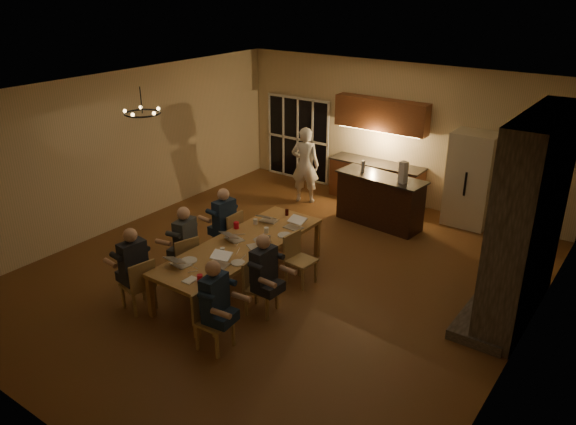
{
  "coord_description": "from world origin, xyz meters",
  "views": [
    {
      "loc": [
        5.23,
        -7.0,
        4.92
      ],
      "look_at": [
        -0.02,
        0.3,
        1.1
      ],
      "focal_mm": 35.0,
      "sensor_mm": 36.0,
      "label": 1
    }
  ],
  "objects_px": {
    "chair_right_far": "(301,260)",
    "laptop_e": "(269,215)",
    "chair_right_mid": "(261,287)",
    "standing_person": "(305,165)",
    "person_right_near": "(215,305)",
    "bar_bottle": "(363,166)",
    "mug_mid": "(266,230)",
    "plate_left": "(189,260)",
    "chair_right_near": "(215,321)",
    "mug_back": "(255,221)",
    "chair_left_near": "(138,284)",
    "redcup_mid": "(236,225)",
    "laptop_f": "(293,222)",
    "person_left_far": "(225,224)",
    "can_silver": "(217,255)",
    "can_right": "(269,239)",
    "dining_table": "(242,264)",
    "can_cola": "(287,212)",
    "redcup_near": "(200,278)",
    "person_left_near": "(134,269)",
    "laptop_d": "(256,242)",
    "chandelier": "(142,113)",
    "mug_front": "(223,251)",
    "person_left_mid": "(186,245)",
    "bar_island": "(380,200)",
    "plate_near": "(238,263)",
    "chair_left_mid": "(183,259)",
    "laptop_a": "(180,258)",
    "person_right_mid": "(264,276)",
    "bar_blender": "(403,172)",
    "plate_far": "(285,235)",
    "refrigerator": "(471,179)"
  },
  "relations": [
    {
      "from": "chair_right_far",
      "to": "laptop_e",
      "type": "bearing_deg",
      "value": 70.67
    },
    {
      "from": "chair_right_mid",
      "to": "standing_person",
      "type": "height_order",
      "value": "standing_person"
    },
    {
      "from": "person_right_near",
      "to": "bar_bottle",
      "type": "distance_m",
      "value": 5.31
    },
    {
      "from": "mug_mid",
      "to": "plate_left",
      "type": "xyz_separation_m",
      "value": [
        -0.35,
        -1.55,
        -0.04
      ]
    },
    {
      "from": "chair_right_near",
      "to": "mug_back",
      "type": "distance_m",
      "value": 2.71
    },
    {
      "from": "chair_left_near",
      "to": "redcup_mid",
      "type": "height_order",
      "value": "chair_left_near"
    },
    {
      "from": "laptop_f",
      "to": "chair_right_mid",
      "type": "bearing_deg",
      "value": -69.89
    },
    {
      "from": "person_left_far",
      "to": "can_silver",
      "type": "relative_size",
      "value": 11.5
    },
    {
      "from": "laptop_f",
      "to": "mug_mid",
      "type": "distance_m",
      "value": 0.52
    },
    {
      "from": "redcup_mid",
      "to": "can_right",
      "type": "xyz_separation_m",
      "value": [
        0.82,
        -0.11,
        0.0
      ]
    },
    {
      "from": "dining_table",
      "to": "can_cola",
      "type": "bearing_deg",
      "value": 93.68
    },
    {
      "from": "mug_back",
      "to": "redcup_near",
      "type": "height_order",
      "value": "redcup_near"
    },
    {
      "from": "person_left_near",
      "to": "can_cola",
      "type": "xyz_separation_m",
      "value": [
        0.78,
        3.0,
        0.12
      ]
    },
    {
      "from": "chair_right_mid",
      "to": "chair_right_far",
      "type": "relative_size",
      "value": 1.0
    },
    {
      "from": "laptop_d",
      "to": "dining_table",
      "type": "bearing_deg",
      "value": -144.56
    },
    {
      "from": "person_left_near",
      "to": "laptop_e",
      "type": "relative_size",
      "value": 4.31
    },
    {
      "from": "chandelier",
      "to": "laptop_e",
      "type": "xyz_separation_m",
      "value": [
        1.73,
        1.23,
        -1.89
      ]
    },
    {
      "from": "person_left_near",
      "to": "redcup_mid",
      "type": "height_order",
      "value": "person_left_near"
    },
    {
      "from": "mug_front",
      "to": "person_left_mid",
      "type": "bearing_deg",
      "value": -177.81
    },
    {
      "from": "person_right_near",
      "to": "person_left_mid",
      "type": "xyz_separation_m",
      "value": [
        -1.7,
        1.12,
        0.0
      ]
    },
    {
      "from": "laptop_d",
      "to": "mug_back",
      "type": "xyz_separation_m",
      "value": [
        -0.61,
        0.76,
        -0.06
      ]
    },
    {
      "from": "chair_right_far",
      "to": "chandelier",
      "type": "relative_size",
      "value": 1.44
    },
    {
      "from": "bar_island",
      "to": "laptop_d",
      "type": "height_order",
      "value": "bar_island"
    },
    {
      "from": "redcup_near",
      "to": "plate_near",
      "type": "bearing_deg",
      "value": 84.58
    },
    {
      "from": "chair_right_mid",
      "to": "person_left_far",
      "type": "distance_m",
      "value": 2.04
    },
    {
      "from": "plate_left",
      "to": "chair_left_mid",
      "type": "bearing_deg",
      "value": 145.46
    },
    {
      "from": "laptop_a",
      "to": "plate_near",
      "type": "xyz_separation_m",
      "value": [
        0.7,
        0.55,
        -0.1
      ]
    },
    {
      "from": "can_silver",
      "to": "chair_right_far",
      "type": "bearing_deg",
      "value": 57.07
    },
    {
      "from": "laptop_a",
      "to": "laptop_d",
      "type": "xyz_separation_m",
      "value": [
        0.6,
        1.13,
        0.0
      ]
    },
    {
      "from": "person_right_near",
      "to": "person_left_far",
      "type": "xyz_separation_m",
      "value": [
        -1.75,
        2.16,
        0.0
      ]
    },
    {
      "from": "chair_left_near",
      "to": "chair_right_far",
      "type": "bearing_deg",
      "value": 153.8
    },
    {
      "from": "person_right_mid",
      "to": "bar_blender",
      "type": "distance_m",
      "value": 4.12
    },
    {
      "from": "chair_right_far",
      "to": "can_right",
      "type": "xyz_separation_m",
      "value": [
        -0.48,
        -0.27,
        0.37
      ]
    },
    {
      "from": "person_left_near",
      "to": "chair_left_mid",
      "type": "bearing_deg",
      "value": -174.32
    },
    {
      "from": "chair_right_near",
      "to": "laptop_a",
      "type": "bearing_deg",
      "value": 63.45
    },
    {
      "from": "laptop_a",
      "to": "bar_blender",
      "type": "xyz_separation_m",
      "value": [
        1.58,
        4.62,
        0.44
      ]
    },
    {
      "from": "person_right_mid",
      "to": "plate_near",
      "type": "xyz_separation_m",
      "value": [
        -0.51,
        -0.01,
        0.07
      ]
    },
    {
      "from": "mug_front",
      "to": "laptop_d",
      "type": "bearing_deg",
      "value": 56.29
    },
    {
      "from": "bar_blender",
      "to": "mug_front",
      "type": "bearing_deg",
      "value": -93.46
    },
    {
      "from": "person_left_far",
      "to": "laptop_f",
      "type": "xyz_separation_m",
      "value": [
        1.22,
        0.48,
        0.17
      ]
    },
    {
      "from": "chair_left_mid",
      "to": "can_right",
      "type": "bearing_deg",
      "value": 143.69
    },
    {
      "from": "plate_near",
      "to": "bar_bottle",
      "type": "xyz_separation_m",
      "value": [
        -0.11,
        4.21,
        0.44
      ]
    },
    {
      "from": "chair_right_far",
      "to": "bar_island",
      "type": "bearing_deg",
      "value": 5.39
    },
    {
      "from": "chair_right_near",
      "to": "person_right_near",
      "type": "bearing_deg",
      "value": -5.24
    },
    {
      "from": "chair_right_near",
      "to": "redcup_near",
      "type": "relative_size",
      "value": 7.42
    },
    {
      "from": "chair_right_near",
      "to": "plate_far",
      "type": "xyz_separation_m",
      "value": [
        -0.47,
        2.32,
        0.31
      ]
    },
    {
      "from": "chair_right_far",
      "to": "person_left_mid",
      "type": "bearing_deg",
      "value": 126.9
    },
    {
      "from": "refrigerator",
      "to": "mug_back",
      "type": "xyz_separation_m",
      "value": [
        -2.58,
        -3.95,
        -0.2
      ]
    },
    {
      "from": "laptop_d",
      "to": "chair_right_mid",
      "type": "bearing_deg",
      "value": -13.86
    },
    {
      "from": "chair_left_mid",
      "to": "person_left_far",
      "type": "bearing_deg",
      "value": -161.2
    }
  ]
}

